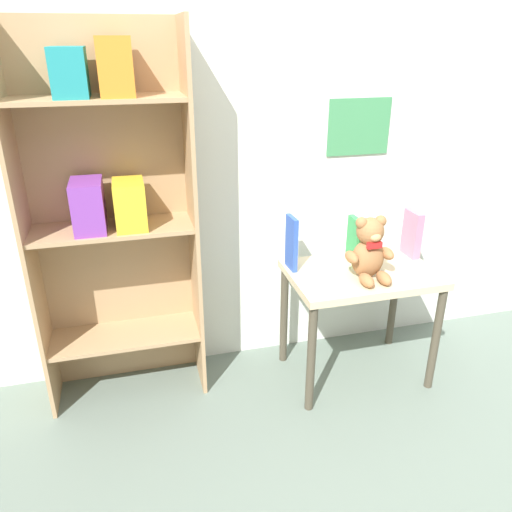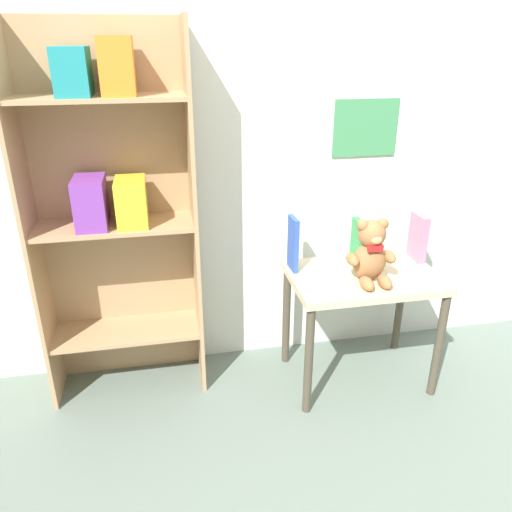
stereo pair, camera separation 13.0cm
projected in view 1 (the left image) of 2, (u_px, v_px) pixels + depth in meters
The scene contains 7 objects.
wall_back at pixel (325, 119), 2.43m from camera, with size 4.80×0.07×2.50m.
bookshelf_side at pixel (110, 201), 2.16m from camera, with size 0.72×0.29×1.70m.
display_table at pixel (360, 287), 2.42m from camera, with size 0.70×0.46×0.59m.
teddy_bear at pixel (369, 251), 2.27m from camera, with size 0.23×0.21×0.30m.
book_standing_blue at pixel (292, 243), 2.36m from camera, with size 0.02×0.11×0.26m, color #2D51B7.
book_standing_green at pixel (354, 240), 2.44m from camera, with size 0.03×0.12×0.23m, color #33934C.
book_standing_pink at pixel (412, 234), 2.51m from camera, with size 0.04×0.13×0.23m, color #D17093.
Camera 1 is at (-0.96, -0.93, 1.62)m, focal length 35.00 mm.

